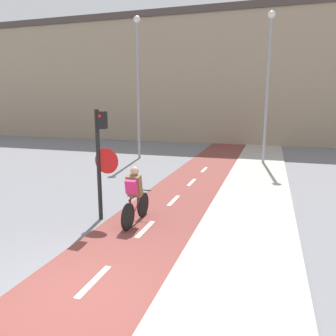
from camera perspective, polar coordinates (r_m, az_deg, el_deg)
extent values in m
plane|color=slate|center=(5.91, -15.37, -21.00)|extent=(120.00, 120.00, 0.00)
cube|color=brown|center=(5.91, -15.38, -20.92)|extent=(2.42, 60.00, 0.02)
cube|color=white|center=(6.26, -12.79, -18.64)|extent=(0.12, 1.10, 0.00)
cube|color=white|center=(8.28, -3.99, -10.57)|extent=(0.12, 1.10, 0.00)
cube|color=white|center=(10.51, 0.99, -5.67)|extent=(0.12, 1.10, 0.00)
cube|color=white|center=(12.84, 4.14, -2.48)|extent=(0.12, 1.10, 0.00)
cube|color=white|center=(15.22, 6.31, -0.28)|extent=(0.12, 1.10, 0.00)
cube|color=#A8A399|center=(5.19, 10.31, -25.54)|extent=(2.40, 60.00, 0.05)
cube|color=gray|center=(26.87, 11.70, 14.50)|extent=(60.00, 5.00, 9.19)
cube|color=#473D38|center=(27.55, 12.15, 24.61)|extent=(60.00, 5.20, 0.50)
cylinder|color=black|center=(8.77, -11.97, 0.34)|extent=(0.11, 0.11, 2.94)
cube|color=black|center=(8.55, -11.39, 8.18)|extent=(0.20, 0.20, 0.44)
sphere|color=red|center=(8.45, -11.78, 8.87)|extent=(0.09, 0.09, 0.09)
cone|color=red|center=(8.63, -10.67, 1.20)|extent=(0.67, 0.01, 0.67)
cone|color=silver|center=(8.64, -10.65, 1.21)|extent=(0.60, 0.02, 0.60)
cylinder|color=gray|center=(18.09, -5.20, 12.93)|extent=(0.14, 0.14, 7.14)
sphere|color=silver|center=(18.54, -5.43, 24.37)|extent=(0.36, 0.36, 0.36)
cylinder|color=gray|center=(17.22, 16.85, 12.34)|extent=(0.14, 0.14, 7.01)
sphere|color=silver|center=(17.66, 17.60, 24.11)|extent=(0.36, 0.36, 0.36)
cylinder|color=black|center=(8.22, -6.99, -8.44)|extent=(0.07, 0.67, 0.67)
cylinder|color=black|center=(9.10, -4.36, -6.38)|extent=(0.07, 0.67, 0.67)
cylinder|color=maroon|center=(8.77, -5.14, -5.89)|extent=(0.04, 0.65, 0.42)
cylinder|color=maroon|center=(8.36, -6.36, -6.68)|extent=(0.04, 0.33, 0.44)
cylinder|color=maroon|center=(8.58, -5.55, -4.83)|extent=(0.04, 0.93, 0.07)
cylinder|color=maroon|center=(8.39, -6.44, -8.07)|extent=(0.04, 0.39, 0.05)
cylinder|color=black|center=(8.98, -4.40, -3.83)|extent=(0.46, 0.03, 0.03)
cube|color=brown|center=(8.40, -5.89, -3.10)|extent=(0.36, 0.31, 0.59)
sphere|color=tan|center=(8.35, -5.83, -0.51)|extent=(0.22, 0.22, 0.22)
cylinder|color=#232328|center=(8.53, -6.54, -5.96)|extent=(0.04, 0.07, 0.42)
cylinder|color=#232328|center=(8.45, -5.29, -6.10)|extent=(0.04, 0.07, 0.42)
cube|color=#DB286B|center=(8.23, -6.38, -3.26)|extent=(0.28, 0.23, 0.39)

